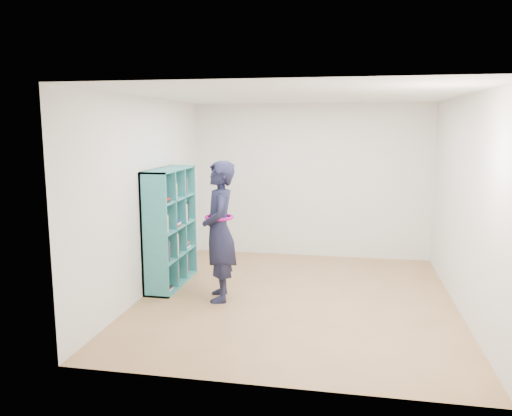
# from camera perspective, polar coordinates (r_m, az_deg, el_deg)

# --- Properties ---
(floor) EXTENTS (4.50, 4.50, 0.00)m
(floor) POSITION_cam_1_polar(r_m,az_deg,el_deg) (6.63, 4.59, -10.30)
(floor) COLOR olive
(floor) RESTS_ON ground
(ceiling) EXTENTS (4.50, 4.50, 0.00)m
(ceiling) POSITION_cam_1_polar(r_m,az_deg,el_deg) (6.25, 4.91, 12.75)
(ceiling) COLOR white
(ceiling) RESTS_ON wall_back
(wall_left) EXTENTS (0.02, 4.50, 2.60)m
(wall_left) POSITION_cam_1_polar(r_m,az_deg,el_deg) (6.81, -12.25, 1.32)
(wall_left) COLOR silver
(wall_left) RESTS_ON floor
(wall_right) EXTENTS (0.02, 4.50, 2.60)m
(wall_right) POSITION_cam_1_polar(r_m,az_deg,el_deg) (6.43, 22.77, 0.33)
(wall_right) COLOR silver
(wall_right) RESTS_ON floor
(wall_back) EXTENTS (4.00, 0.02, 2.60)m
(wall_back) POSITION_cam_1_polar(r_m,az_deg,el_deg) (8.54, 6.28, 3.09)
(wall_back) COLOR silver
(wall_back) RESTS_ON floor
(wall_front) EXTENTS (4.00, 0.02, 2.60)m
(wall_front) POSITION_cam_1_polar(r_m,az_deg,el_deg) (4.12, 1.54, -3.69)
(wall_front) COLOR silver
(wall_front) RESTS_ON floor
(bookshelf) EXTENTS (0.36, 1.24, 1.65)m
(bookshelf) POSITION_cam_1_polar(r_m,az_deg,el_deg) (7.11, -9.96, -2.28)
(bookshelf) COLOR #287D72
(bookshelf) RESTS_ON floor
(person) EXTENTS (0.59, 0.75, 1.80)m
(person) POSITION_cam_1_polar(r_m,az_deg,el_deg) (6.38, -4.21, -2.66)
(person) COLOR black
(person) RESTS_ON floor
(smartphone) EXTENTS (0.04, 0.09, 0.12)m
(smartphone) POSITION_cam_1_polar(r_m,az_deg,el_deg) (6.44, -5.42, -1.50)
(smartphone) COLOR silver
(smartphone) RESTS_ON person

